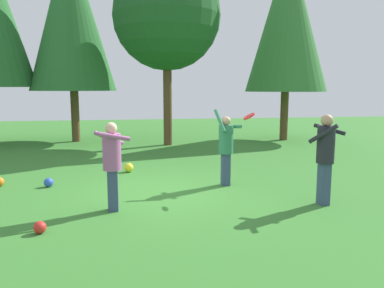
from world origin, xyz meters
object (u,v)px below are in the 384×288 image
Objects in this scene: person_thrower at (226,145)px; person_catcher at (325,151)px; tree_far_right at (288,19)px; ball_blue at (49,182)px; tree_left at (71,14)px; person_bystander at (112,159)px; tree_center at (167,16)px; ball_yellow at (129,168)px; frisbee at (249,116)px; ball_red at (40,227)px.

person_thrower is 1.01× the size of person_catcher.
person_catcher is 10.49m from tree_far_right.
tree_left is (-0.42, 7.85, 5.21)m from ball_blue.
ball_blue is 0.03× the size of tree_left.
person_bystander is 0.20× the size of tree_left.
person_bystander is 9.33m from tree_center.
person_thrower is 3.02m from ball_yellow.
frisbee is at bearing -42.77° from ball_yellow.
person_catcher is 9.63m from tree_center.
person_thrower is 0.21× the size of tree_left.
tree_center is 0.84× the size of tree_left.
person_bystander is at bearing -94.79° from ball_yellow.
person_bystander is at bearing -102.60° from tree_center.
person_thrower is at bearing -6.76° from ball_blue.
tree_center reaches higher than person_catcher.
person_thrower is at bearing 119.34° from frisbee.
ball_yellow is at bearing -140.55° from tree_far_right.
tree_center is (1.56, 4.90, 4.90)m from ball_yellow.
frisbee is 1.28× the size of ball_blue.
frisbee is 9.69m from tree_far_right.
ball_blue is 0.03× the size of tree_center.
ball_blue is at bearing 98.84° from ball_red.
person_catcher is 7.06× the size of ball_yellow.
person_catcher is 0.25× the size of tree_center.
frisbee is 4.68m from ball_red.
person_bystander is (-2.54, -1.50, 0.01)m from person_thrower.
tree_far_right is (4.17, 8.00, 3.54)m from frisbee.
frisbee is at bearing 0.00° from person_thrower.
person_thrower is 8.38× the size of ball_blue.
person_catcher is 4.09m from person_bystander.
ball_red is 0.02× the size of tree_far_right.
frisbee is 8.13m from tree_center.
tree_center is 0.86× the size of tree_far_right.
ball_blue is at bearing -118.66° from tree_center.
tree_left is at bearing -14.66° from person_catcher.
ball_blue is at bearing 166.03° from frisbee.
ball_blue is (-5.64, 2.27, -0.96)m from person_catcher.
tree_center is at bearing 72.30° from ball_red.
person_bystander reaches higher than ball_yellow.
tree_far_right is (9.05, -0.95, -0.10)m from tree_left.
tree_center is at bearing 61.34° from ball_blue.
person_catcher reaches higher than ball_red.
person_catcher is at bearing -43.29° from ball_yellow.
ball_yellow is at bearing 35.49° from ball_blue.
tree_far_right is (4.52, 7.38, 4.24)m from person_thrower.
person_thrower is at bearing -121.46° from tree_far_right.
ball_yellow is (-2.27, 1.80, -0.85)m from person_thrower.
frisbee is 1.09× the size of ball_yellow.
person_thrower reaches higher than ball_red.
tree_left is (-2.26, 6.54, 5.19)m from ball_yellow.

